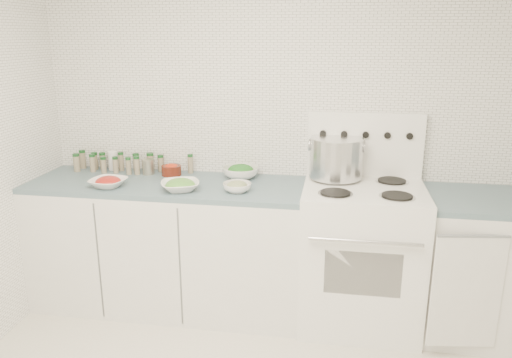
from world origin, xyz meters
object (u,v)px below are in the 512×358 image
stock_pot (336,156)px  bowl_snowpea (180,185)px  stove (361,251)px  bowl_tomato (108,182)px

stock_pot → bowl_snowpea: size_ratio=1.17×
stock_pot → bowl_snowpea: bearing=-161.9°
stove → bowl_snowpea: size_ratio=4.33×
bowl_snowpea → bowl_tomato: bearing=-179.7°
stock_pot → stove: bearing=-41.2°
bowl_snowpea → stock_pot: bearing=18.1°
stock_pot → bowl_tomato: bearing=-167.6°
stock_pot → bowl_tomato: size_ratio=1.42×
stove → stock_pot: bearing=138.8°
bowl_snowpea → stove: bearing=7.6°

